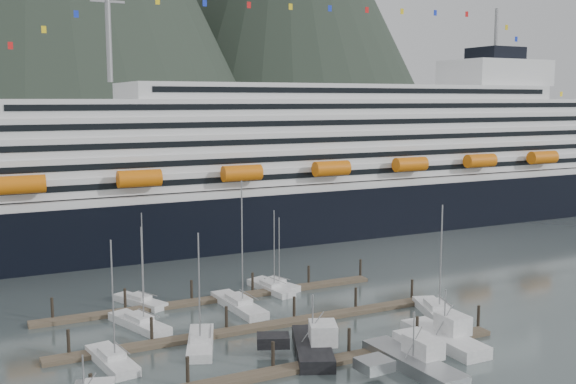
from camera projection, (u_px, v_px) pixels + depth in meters
name	position (u px, v px, depth m)	size (l,w,h in m)	color
ground	(302.00, 331.00, 79.74)	(1600.00, 1600.00, 0.00)	#4F5D5C
cruise_ship	(308.00, 173.00, 140.06)	(210.00, 30.40, 50.30)	black
dock_near	(305.00, 366.00, 68.70)	(48.18, 2.28, 3.20)	#4B4030
dock_mid	(254.00, 327.00, 80.24)	(48.18, 2.28, 3.20)	#4B4030
dock_far	(216.00, 299.00, 91.77)	(48.18, 2.28, 3.20)	#4B4030
sailboat_a	(112.00, 361.00, 69.61)	(3.96, 9.53, 13.84)	beige
sailboat_b	(139.00, 324.00, 81.07)	(5.67, 10.45, 12.92)	beige
sailboat_c	(201.00, 343.00, 74.61)	(6.10, 10.24, 13.59)	beige
sailboat_d	(239.00, 305.00, 88.27)	(3.55, 12.11, 17.57)	beige
sailboat_e	(140.00, 302.00, 89.98)	(5.76, 9.06, 12.93)	beige
sailboat_f	(275.00, 285.00, 98.05)	(4.86, 8.46, 10.90)	beige
sailboat_g	(271.00, 288.00, 96.44)	(3.62, 9.61, 12.23)	beige
sailboat_h	(436.00, 312.00, 85.50)	(6.14, 10.75, 14.96)	beige
trawler_b	(311.00, 346.00, 72.48)	(9.84, 11.73, 7.28)	black
trawler_c	(412.00, 361.00, 68.39)	(9.29, 13.15, 6.60)	#94979A
trawler_d	(443.00, 337.00, 75.27)	(8.66, 11.72, 6.96)	beige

